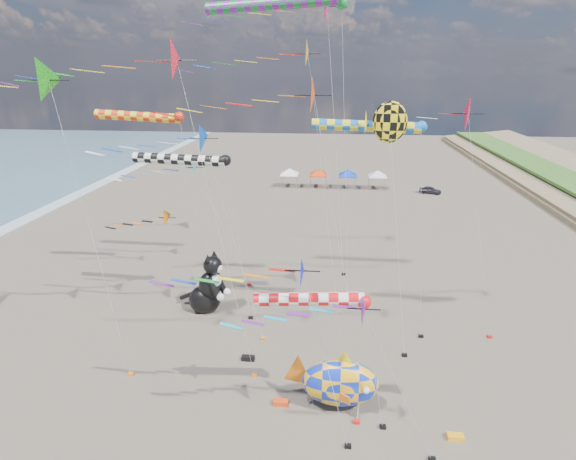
% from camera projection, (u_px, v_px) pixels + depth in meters
% --- Properties ---
extents(delta_kite_0, '(12.96, 2.16, 21.49)m').
position_uv_depth(delta_kite_0, '(293.00, 58.00, 32.19)').
color(delta_kite_0, orange).
rests_on(delta_kite_0, ground).
extents(delta_kite_1, '(14.83, 3.35, 26.01)m').
position_uv_depth(delta_kite_1, '(316.00, 7.00, 36.82)').
color(delta_kite_1, '#D81360').
rests_on(delta_kite_1, ground).
extents(delta_kite_2, '(9.29, 1.70, 9.81)m').
position_uv_depth(delta_kite_2, '(361.00, 312.00, 20.92)').
color(delta_kite_2, '#A517A9').
rests_on(delta_kite_2, ground).
extents(delta_kite_3, '(11.45, 2.32, 19.12)m').
position_uv_depth(delta_kite_3, '(292.00, 99.00, 25.48)').
color(delta_kite_3, '#F54C16').
rests_on(delta_kite_3, ground).
extents(delta_kite_4, '(11.97, 2.54, 17.86)m').
position_uv_depth(delta_kite_4, '(458.00, 117.00, 29.08)').
color(delta_kite_4, '#EE1643').
rests_on(delta_kite_4, ground).
extents(delta_kite_5, '(11.09, 1.77, 12.30)m').
position_uv_depth(delta_kite_5, '(188.00, 170.00, 39.25)').
color(delta_kite_5, '#0AAFC8').
rests_on(delta_kite_5, ground).
extents(delta_kite_6, '(10.31, 1.88, 11.23)m').
position_uv_depth(delta_kite_6, '(267.00, 278.00, 21.29)').
color(delta_kite_6, '#0B1ACF').
rests_on(delta_kite_6, ground).
extents(delta_kite_7, '(10.90, 2.09, 16.21)m').
position_uv_depth(delta_kite_7, '(196.00, 141.00, 29.32)').
color(delta_kite_7, blue).
rests_on(delta_kite_7, ground).
extents(delta_kite_8, '(12.84, 2.41, 20.98)m').
position_uv_depth(delta_kite_8, '(174.00, 65.00, 23.68)').
color(delta_kite_8, red).
rests_on(delta_kite_8, ground).
extents(delta_kite_9, '(7.78, 1.65, 8.72)m').
position_uv_depth(delta_kite_9, '(161.00, 217.00, 37.76)').
color(delta_kite_9, orange).
rests_on(delta_kite_9, ground).
extents(delta_kite_10, '(11.23, 2.51, 20.06)m').
position_uv_depth(delta_kite_10, '(33.00, 84.00, 24.01)').
color(delta_kite_10, '#1B9716').
rests_on(delta_kite_10, ground).
extents(windsock_0, '(11.46, 0.92, 24.12)m').
position_uv_depth(windsock_0, '(279.00, 5.00, 31.90)').
color(windsock_0, '#178032').
rests_on(windsock_0, ground).
extents(windsock_1, '(7.38, 0.76, 8.41)m').
position_uv_depth(windsock_1, '(316.00, 300.00, 23.22)').
color(windsock_1, red).
rests_on(windsock_1, ground).
extents(windsock_2, '(8.77, 0.76, 16.14)m').
position_uv_depth(windsock_2, '(372.00, 127.00, 29.38)').
color(windsock_2, '#1269BA').
rests_on(windsock_2, ground).
extents(windsock_3, '(8.50, 0.81, 16.11)m').
position_uv_depth(windsock_3, '(143.00, 117.00, 36.02)').
color(windsock_3, red).
rests_on(windsock_3, ground).
extents(windsock_4, '(8.60, 0.82, 13.46)m').
position_uv_depth(windsock_4, '(185.00, 160.00, 32.84)').
color(windsock_4, black).
rests_on(windsock_4, ground).
extents(angelfish_kite, '(3.74, 3.02, 17.41)m').
position_uv_depth(angelfish_kite, '(387.00, 124.00, 28.65)').
color(angelfish_kite, yellow).
rests_on(angelfish_kite, ground).
extents(cat_inflatable, '(4.50, 3.24, 5.48)m').
position_uv_depth(cat_inflatable, '(207.00, 281.00, 37.12)').
color(cat_inflatable, black).
rests_on(cat_inflatable, ground).
extents(fish_inflatable, '(6.11, 2.87, 4.24)m').
position_uv_depth(fish_inflatable, '(339.00, 383.00, 26.27)').
color(fish_inflatable, '#1430C4').
rests_on(fish_inflatable, ground).
extents(person_adult, '(0.68, 0.56, 1.60)m').
position_uv_depth(person_adult, '(311.00, 394.00, 27.08)').
color(person_adult, slate).
rests_on(person_adult, ground).
extents(child_green, '(0.56, 0.46, 1.07)m').
position_uv_depth(child_green, '(335.00, 383.00, 28.40)').
color(child_green, '#1E7B44').
rests_on(child_green, ground).
extents(child_blue, '(0.70, 0.55, 1.11)m').
position_uv_depth(child_blue, '(327.00, 387.00, 28.03)').
color(child_blue, blue).
rests_on(child_blue, ground).
extents(kite_bag_0, '(0.90, 0.44, 0.30)m').
position_uv_depth(kite_bag_0, '(248.00, 358.00, 31.49)').
color(kite_bag_0, black).
rests_on(kite_bag_0, ground).
extents(kite_bag_1, '(0.90, 0.44, 0.30)m').
position_uv_depth(kite_bag_1, '(455.00, 437.00, 24.71)').
color(kite_bag_1, '#FFA415').
rests_on(kite_bag_1, ground).
extents(kite_bag_2, '(0.90, 0.44, 0.30)m').
position_uv_depth(kite_bag_2, '(281.00, 402.00, 27.28)').
color(kite_bag_2, '#E73D10').
rests_on(kite_bag_2, ground).
extents(tent_row, '(19.20, 4.20, 3.80)m').
position_uv_depth(tent_row, '(333.00, 170.00, 76.41)').
color(tent_row, white).
rests_on(tent_row, ground).
extents(parked_car, '(3.76, 2.51, 1.19)m').
position_uv_depth(parked_car, '(430.00, 190.00, 73.85)').
color(parked_car, '#26262D').
rests_on(parked_car, ground).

